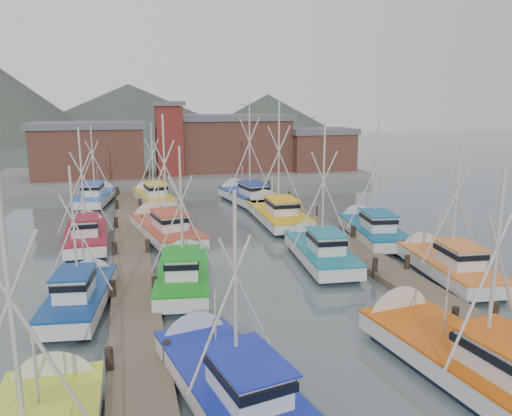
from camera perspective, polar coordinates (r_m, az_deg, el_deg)
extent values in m
plane|color=#4C5B59|center=(28.41, 0.59, -7.77)|extent=(260.00, 260.00, 0.00)
cube|color=brown|center=(31.23, -13.97, -5.91)|extent=(2.20, 46.00, 0.40)
cylinder|color=black|center=(19.14, -16.37, -17.11)|extent=(0.30, 0.30, 1.50)
cylinder|color=black|center=(25.50, -16.02, -9.54)|extent=(0.30, 0.30, 1.50)
cylinder|color=black|center=(32.13, -15.82, -5.04)|extent=(0.30, 0.30, 1.50)
cylinder|color=black|center=(38.89, -15.69, -2.09)|extent=(0.30, 0.30, 1.50)
cylinder|color=black|center=(45.72, -15.60, -0.02)|extent=(0.30, 0.30, 1.50)
cylinder|color=black|center=(52.59, -15.53, 1.51)|extent=(0.30, 0.30, 1.50)
cylinder|color=black|center=(19.15, -10.12, -16.77)|extent=(0.30, 0.30, 1.50)
cylinder|color=black|center=(25.51, -11.47, -9.30)|extent=(0.30, 0.30, 1.50)
cylinder|color=black|center=(32.13, -12.24, -4.85)|extent=(0.30, 0.30, 1.50)
cylinder|color=black|center=(38.89, -12.74, -1.94)|extent=(0.30, 0.30, 1.50)
cylinder|color=black|center=(45.72, -13.09, 0.11)|extent=(0.30, 0.30, 1.50)
cylinder|color=black|center=(52.60, -13.35, 1.62)|extent=(0.30, 0.30, 1.50)
cube|color=brown|center=(34.27, 10.17, -4.14)|extent=(2.20, 46.00, 0.40)
cylinder|color=black|center=(23.17, 21.73, -12.18)|extent=(0.30, 0.30, 1.50)
cylinder|color=black|center=(28.65, 13.42, -6.99)|extent=(0.30, 0.30, 1.50)
cylinder|color=black|center=(34.68, 7.99, -3.44)|extent=(0.30, 0.30, 1.50)
cylinder|color=black|center=(41.02, 4.24, -0.95)|extent=(0.30, 0.30, 1.50)
cylinder|color=black|center=(47.55, 1.50, 0.87)|extent=(0.30, 0.30, 1.50)
cylinder|color=black|center=(54.19, -0.57, 2.25)|extent=(0.30, 0.30, 1.50)
cylinder|color=black|center=(24.36, 25.60, -11.33)|extent=(0.30, 0.30, 1.50)
cylinder|color=black|center=(29.62, 16.86, -6.55)|extent=(0.30, 0.30, 1.50)
cylinder|color=black|center=(35.49, 10.98, -3.20)|extent=(0.30, 0.30, 1.50)
cylinder|color=black|center=(41.70, 6.84, -0.79)|extent=(0.30, 0.30, 1.50)
cylinder|color=black|center=(48.14, 3.79, 0.99)|extent=(0.30, 0.30, 1.50)
cylinder|color=black|center=(54.71, 1.46, 2.34)|extent=(0.30, 0.30, 1.50)
cube|color=slate|center=(63.82, -8.26, 3.74)|extent=(44.00, 16.00, 1.20)
cube|color=brown|center=(61.17, -18.47, 6.06)|extent=(12.00, 8.00, 5.50)
cube|color=#58585D|center=(60.96, -18.67, 8.95)|extent=(12.72, 8.48, 0.70)
cube|color=brown|center=(64.35, -3.00, 7.23)|extent=(14.00, 9.00, 6.20)
cube|color=#58585D|center=(64.16, -3.04, 10.30)|extent=(14.84, 9.54, 0.70)
cube|color=brown|center=(64.75, 7.19, 6.42)|extent=(8.00, 6.00, 4.50)
cube|color=#58585D|center=(64.56, 7.25, 8.72)|extent=(8.48, 6.36, 0.70)
cube|color=maroon|center=(59.17, -9.88, 7.53)|extent=(3.00, 3.00, 8.00)
cube|color=#58585D|center=(59.01, -10.03, 11.65)|extent=(3.60, 3.60, 0.50)
cone|color=#445042|center=(156.09, -14.12, 8.08)|extent=(140.00, 140.00, 30.00)
cone|color=#445042|center=(152.04, 1.35, 8.34)|extent=(90.00, 90.00, 24.00)
cube|color=black|center=(17.14, -2.49, -21.88)|extent=(3.89, 7.80, 0.70)
cube|color=silver|center=(16.79, -2.51, -20.04)|extent=(4.42, 8.87, 0.80)
cube|color=#1526A4|center=(16.59, -2.52, -18.93)|extent=(4.52, 8.97, 0.10)
cone|color=silver|center=(20.33, -7.53, -14.57)|extent=(2.82, 1.61, 2.65)
cube|color=silver|center=(15.50, -0.93, -18.86)|extent=(2.19, 2.84, 1.10)
cube|color=black|center=(15.39, -0.93, -18.13)|extent=(2.35, 3.11, 0.28)
cube|color=#1526A4|center=(15.21, -0.94, -16.96)|extent=(2.49, 3.30, 0.07)
cylinder|color=beige|center=(15.11, -2.36, -9.29)|extent=(0.14, 0.14, 6.04)
cylinder|color=beige|center=(15.19, -4.25, -12.10)|extent=(2.14, 0.52, 4.72)
cylinder|color=beige|center=(15.59, -0.49, -11.41)|extent=(2.14, 0.52, 4.72)
cylinder|color=beige|center=(17.27, -4.67, -13.07)|extent=(0.08, 0.08, 2.37)
cube|color=black|center=(19.83, 24.04, -17.93)|extent=(3.91, 8.95, 0.70)
cube|color=silver|center=(19.53, 24.21, -16.27)|extent=(4.44, 10.17, 0.80)
cube|color=#D0560A|center=(19.35, 24.30, -15.27)|extent=(4.55, 10.28, 0.10)
cone|color=silver|center=(22.84, 15.11, -11.81)|extent=(3.19, 1.49, 3.07)
cube|color=silver|center=(18.42, 27.19, -15.00)|extent=(2.35, 3.18, 1.10)
cube|color=black|center=(18.32, 27.26, -14.35)|extent=(2.51, 3.49, 0.28)
cylinder|color=beige|center=(18.03, 25.65, -6.16)|extent=(0.15, 0.15, 6.51)
cylinder|color=beige|center=(17.82, 24.04, -8.81)|extent=(2.34, 0.40, 5.09)
cylinder|color=beige|center=(18.72, 26.75, -8.08)|extent=(2.34, 0.40, 5.09)
cylinder|color=beige|center=(19.98, 20.91, -10.28)|extent=(0.09, 0.09, 2.75)
cone|color=silver|center=(18.60, -21.78, -18.05)|extent=(2.82, 1.14, 2.81)
cylinder|color=beige|center=(12.60, -26.10, -11.43)|extent=(0.14, 0.14, 7.51)
cylinder|color=beige|center=(12.84, -22.94, -15.02)|extent=(2.69, 0.14, 5.87)
cylinder|color=beige|center=(15.28, -23.76, -17.65)|extent=(0.08, 0.08, 2.70)
cube|color=black|center=(26.84, -8.26, -9.00)|extent=(3.24, 7.14, 0.70)
cube|color=silver|center=(26.62, -8.30, -7.69)|extent=(3.68, 8.11, 0.80)
cube|color=#0F9216|center=(26.49, -8.32, -6.91)|extent=(3.77, 8.20, 0.10)
cone|color=silver|center=(30.37, -8.04, -5.48)|extent=(2.58, 1.45, 2.45)
cube|color=silver|center=(25.42, -8.43, -6.38)|extent=(1.91, 2.56, 1.10)
cube|color=black|center=(25.35, -8.45, -5.89)|extent=(2.05, 2.80, 0.28)
cube|color=#0F9216|center=(25.25, -8.47, -5.11)|extent=(2.17, 2.97, 0.07)
cylinder|color=beige|center=(25.49, -8.55, -0.16)|extent=(0.12, 0.12, 6.40)
cylinder|color=beige|center=(25.68, -9.62, -1.83)|extent=(2.27, 0.42, 5.00)
cylinder|color=beige|center=(25.64, -7.38, -1.78)|extent=(2.27, 0.42, 5.00)
cylinder|color=beige|center=(27.48, -8.30, -3.56)|extent=(0.07, 0.07, 2.18)
cube|color=black|center=(30.68, 7.37, -6.27)|extent=(2.94, 7.28, 0.70)
cube|color=silver|center=(30.48, 7.41, -5.11)|extent=(3.34, 8.27, 0.80)
cube|color=#157581|center=(30.37, 7.43, -4.42)|extent=(3.43, 8.36, 0.10)
cone|color=silver|center=(34.25, 5.44, -3.41)|extent=(2.61, 1.32, 2.52)
cube|color=silver|center=(29.33, 8.01, -3.87)|extent=(1.84, 2.56, 1.10)
cube|color=black|center=(29.27, 8.02, -3.44)|extent=(1.97, 2.81, 0.28)
cube|color=#157581|center=(29.18, 8.04, -2.76)|extent=(2.09, 2.98, 0.07)
cylinder|color=beige|center=(29.39, 7.71, 2.49)|extent=(0.12, 0.12, 7.43)
cylinder|color=beige|center=(29.40, 6.70, 0.79)|extent=(2.64, 0.32, 5.80)
cylinder|color=beige|center=(29.70, 8.62, 0.85)|extent=(2.64, 0.32, 5.80)
cylinder|color=beige|center=(31.40, 6.71, -1.55)|extent=(0.07, 0.07, 2.25)
cube|color=black|center=(25.18, -19.36, -11.02)|extent=(2.85, 6.48, 0.70)
cube|color=silver|center=(24.94, -19.47, -9.65)|extent=(3.24, 7.37, 0.80)
cube|color=navy|center=(24.81, -19.53, -8.83)|extent=(3.32, 7.45, 0.10)
cone|color=silver|center=(28.27, -17.94, -7.30)|extent=(2.35, 1.39, 2.22)
cube|color=silver|center=(23.84, -20.05, -8.26)|extent=(1.71, 2.31, 1.10)
cube|color=black|center=(23.76, -20.09, -7.74)|extent=(1.83, 2.53, 0.28)
cube|color=navy|center=(23.65, -20.16, -6.92)|extent=(1.94, 2.69, 0.07)
cylinder|color=beige|center=(23.83, -20.08, -2.36)|extent=(0.12, 0.12, 5.79)
cylinder|color=beige|center=(24.12, -21.10, -3.95)|extent=(2.07, 0.36, 4.53)
cylinder|color=beige|center=(23.90, -18.82, -3.93)|extent=(2.07, 0.36, 4.53)
cylinder|color=beige|center=(25.61, -19.12, -5.27)|extent=(0.07, 0.07, 2.14)
cube|color=black|center=(29.93, 21.10, -7.47)|extent=(3.03, 7.16, 0.70)
cube|color=silver|center=(29.73, 21.20, -6.28)|extent=(3.45, 8.13, 0.80)
cube|color=orange|center=(29.62, 21.25, -5.58)|extent=(3.53, 8.22, 0.10)
cone|color=silver|center=(33.09, 17.83, -4.49)|extent=(2.60, 1.37, 2.50)
cube|color=silver|center=(28.68, 22.27, -5.04)|extent=(1.86, 2.53, 1.10)
cube|color=black|center=(28.62, 22.30, -4.60)|extent=(1.99, 2.78, 0.28)
cube|color=orange|center=(28.52, 22.36, -3.90)|extent=(2.11, 2.95, 0.07)
cylinder|color=beige|center=(28.70, 21.91, 0.80)|extent=(0.13, 0.13, 6.74)
cylinder|color=beige|center=(28.59, 20.87, -0.78)|extent=(2.40, 0.35, 5.27)
cylinder|color=beige|center=(29.12, 22.69, -0.70)|extent=(2.40, 0.35, 5.27)
cylinder|color=beige|center=(30.49, 20.12, -2.63)|extent=(0.07, 0.07, 2.31)
cube|color=black|center=(36.29, -10.20, -3.48)|extent=(4.24, 8.57, 0.70)
cube|color=silver|center=(36.12, -10.24, -2.49)|extent=(4.82, 9.74, 0.80)
cube|color=#B63F26|center=(36.03, -10.26, -1.90)|extent=(4.92, 9.85, 0.10)
cone|color=silver|center=(40.55, -12.06, -1.20)|extent=(3.08, 1.65, 2.92)
cube|color=silver|center=(34.85, -9.79, -1.39)|extent=(2.40, 3.11, 1.10)
cube|color=black|center=(34.80, -9.80, -1.02)|extent=(2.57, 3.41, 0.28)
cube|color=#B63F26|center=(34.72, -9.82, -0.44)|extent=(2.73, 3.62, 0.07)
cylinder|color=beige|center=(35.14, -10.41, 4.20)|extent=(0.15, 0.15, 7.73)
cylinder|color=beige|center=(35.12, -11.29, 2.66)|extent=(2.73, 0.64, 6.05)
cylinder|color=beige|center=(35.43, -9.43, 2.81)|extent=(2.73, 0.64, 6.05)
cylinder|color=beige|center=(37.35, -11.04, 0.48)|extent=(0.09, 0.09, 2.60)
cube|color=black|center=(40.57, 2.47, -1.66)|extent=(2.97, 8.50, 0.70)
cube|color=silver|center=(40.42, 2.48, -0.76)|extent=(3.38, 9.66, 0.80)
cube|color=#F7B10E|center=(40.34, 2.48, -0.23)|extent=(3.47, 9.76, 0.10)
cone|color=silver|center=(44.98, 0.83, 0.36)|extent=(3.02, 1.18, 3.00)
cube|color=silver|center=(39.14, 2.95, 0.24)|extent=(2.01, 2.93, 1.10)
cube|color=black|center=(39.09, 2.95, 0.57)|extent=(2.14, 3.22, 0.28)
cube|color=#F7B10E|center=(39.02, 2.96, 1.08)|extent=(2.27, 3.41, 0.07)
cylinder|color=beige|center=(39.46, 2.62, 5.93)|extent=(0.14, 0.14, 8.72)
cylinder|color=beige|center=(39.42, 1.74, 4.44)|extent=(3.11, 0.18, 6.81)
cylinder|color=beige|center=(39.75, 3.46, 4.48)|extent=(3.11, 0.18, 6.81)
cylinder|color=beige|center=(41.73, 1.86, 1.89)|extent=(0.08, 0.08, 2.67)
cube|color=black|center=(35.99, -18.77, -4.07)|extent=(2.59, 7.15, 0.70)
cube|color=silver|center=(35.83, -18.84, -3.07)|extent=(2.94, 8.12, 0.80)
cube|color=maroon|center=(35.74, -18.88, -2.48)|extent=(3.02, 8.21, 0.10)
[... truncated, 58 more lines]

